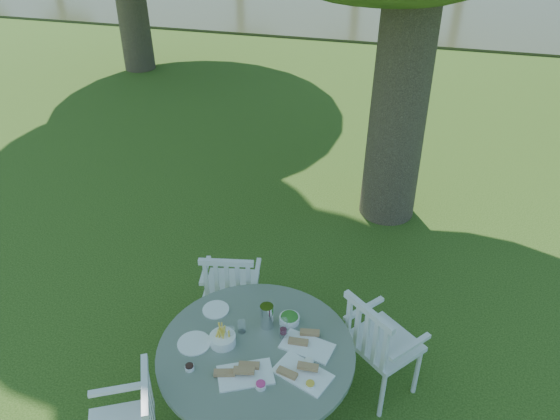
# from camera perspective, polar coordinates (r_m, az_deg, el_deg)

# --- Properties ---
(ground) EXTENTS (140.00, 140.00, 0.00)m
(ground) POSITION_cam_1_polar(r_m,az_deg,el_deg) (5.84, -0.48, -8.04)
(ground) COLOR #1B360B
(ground) RESTS_ON ground
(table) EXTENTS (1.48, 1.48, 0.75)m
(table) POSITION_cam_1_polar(r_m,az_deg,el_deg) (4.30, -2.49, -15.56)
(table) COLOR black
(table) RESTS_ON ground
(chair_ne) EXTENTS (0.70, 0.70, 1.01)m
(chair_ne) POSITION_cam_1_polar(r_m,az_deg,el_deg) (4.53, 9.95, -13.43)
(chair_ne) COLOR silver
(chair_ne) RESTS_ON ground
(chair_nw) EXTENTS (0.55, 0.52, 0.94)m
(chair_nw) POSITION_cam_1_polar(r_m,az_deg,el_deg) (5.03, -5.25, -7.96)
(chair_nw) COLOR silver
(chair_nw) RESTS_ON ground
(tableware) EXTENTS (1.21, 0.87, 0.21)m
(tableware) POSITION_cam_1_polar(r_m,az_deg,el_deg) (4.21, -2.30, -13.43)
(tableware) COLOR white
(tableware) RESTS_ON table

